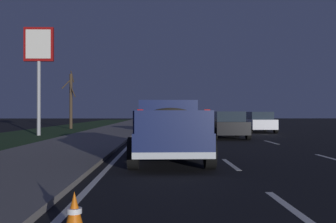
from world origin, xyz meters
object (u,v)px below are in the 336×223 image
at_px(sedan_tan, 166,122).
at_px(bare_tree_far, 71,99).
at_px(sedan_black, 227,125).
at_px(gas_price_sign, 39,54).
at_px(traffic_cone_near, 74,217).
at_px(pickup_truck, 168,129).
at_px(sedan_white, 259,122).

xyz_separation_m(sedan_tan, bare_tree_far, (6.83, 8.70, 1.91)).
relative_size(sedan_black, gas_price_sign, 0.63).
bearing_deg(sedan_tan, traffic_cone_near, 176.68).
distance_m(pickup_truck, sedan_black, 10.96).
relative_size(sedan_black, traffic_cone_near, 7.59).
bearing_deg(gas_price_sign, traffic_cone_near, -161.60).
relative_size(pickup_truck, sedan_white, 1.23).
bearing_deg(bare_tree_far, sedan_black, -138.12).
bearing_deg(traffic_cone_near, pickup_truck, -9.27).
height_order(sedan_black, sedan_tan, same).
xyz_separation_m(sedan_black, sedan_white, (6.64, -3.54, 0.00)).
distance_m(sedan_tan, bare_tree_far, 11.22).
xyz_separation_m(gas_price_sign, traffic_cone_near, (-20.72, -6.89, -4.99)).
xyz_separation_m(sedan_white, bare_tree_far, (6.87, 15.66, 1.91)).
distance_m(sedan_tan, traffic_cone_near, 24.59).
bearing_deg(sedan_tan, sedan_white, -90.35).
height_order(gas_price_sign, bare_tree_far, gas_price_sign).
xyz_separation_m(sedan_white, sedan_tan, (0.04, 6.96, 0.00)).
height_order(pickup_truck, gas_price_sign, gas_price_sign).
relative_size(sedan_tan, gas_price_sign, 0.63).
xyz_separation_m(pickup_truck, bare_tree_far, (23.86, 8.50, 1.72)).
bearing_deg(bare_tree_far, gas_price_sign, -177.96).
bearing_deg(sedan_tan, sedan_black, -152.87).
bearing_deg(sedan_white, gas_price_sign, 103.88).
distance_m(pickup_truck, gas_price_sign, 16.09).
bearing_deg(sedan_black, sedan_tan, 27.13).
bearing_deg(sedan_tan, bare_tree_far, 51.85).
bearing_deg(sedan_black, bare_tree_far, 41.88).
distance_m(gas_price_sign, bare_tree_far, 10.96).
relative_size(pickup_truck, bare_tree_far, 1.02).
height_order(sedan_tan, traffic_cone_near, sedan_tan).
bearing_deg(bare_tree_far, sedan_tan, -128.15).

